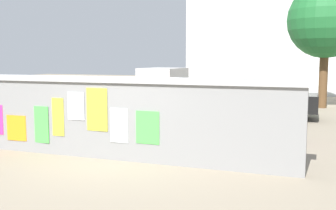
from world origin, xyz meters
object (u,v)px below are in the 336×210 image
motorcycle (190,130)px  bicycle_far (115,130)px  tree_roadside (326,21)px  auto_rickshaw_truck (137,96)px  car_parked (262,98)px  bicycle_near (242,122)px  person_walking (297,105)px

motorcycle → bicycle_far: bicycle_far is taller
motorcycle → tree_roadside: 10.77m
auto_rickshaw_truck → car_parked: size_ratio=0.97×
bicycle_near → bicycle_far: 3.67m
motorcycle → tree_roadside: tree_roadside is taller
bicycle_near → bicycle_far: same height
motorcycle → bicycle_far: 1.99m
auto_rickshaw_truck → bicycle_near: size_ratio=2.18×
bicycle_far → motorcycle: bearing=1.6°
motorcycle → bicycle_far: size_ratio=1.12×
motorcycle → person_walking: size_ratio=1.17×
auto_rickshaw_truck → car_parked: auto_rickshaw_truck is taller
bicycle_near → person_walking: size_ratio=1.06×
motorcycle → bicycle_near: bicycle_near is taller
car_parked → tree_roadside: bearing=61.6°
person_walking → tree_roadside: bearing=85.4°
auto_rickshaw_truck → bicycle_near: 4.00m
bicycle_far → person_walking: size_ratio=1.05×
auto_rickshaw_truck → bicycle_far: auto_rickshaw_truck is taller
person_walking → auto_rickshaw_truck: bearing=161.3°
car_parked → tree_roadside: size_ratio=0.71×
car_parked → person_walking: bearing=-71.4°
tree_roadside → bicycle_far: bearing=-116.9°
car_parked → tree_roadside: 5.36m
person_walking → bicycle_far: bearing=-159.2°
car_parked → person_walking: person_walking is taller
bicycle_near → bicycle_far: bearing=-140.9°
bicycle_far → car_parked: bearing=64.1°
motorcycle → bicycle_near: size_ratio=1.11×
auto_rickshaw_truck → motorcycle: auto_rickshaw_truck is taller
person_walking → tree_roadside: (0.65, 8.21, 2.76)m
tree_roadside → car_parked: bearing=-118.4°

